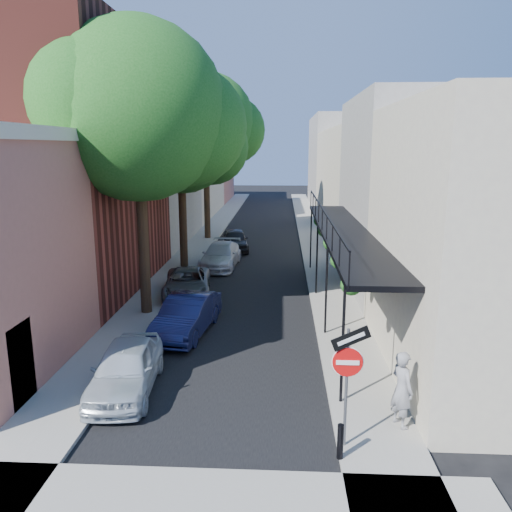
# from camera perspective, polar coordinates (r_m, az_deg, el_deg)

# --- Properties ---
(ground) EXTENTS (160.00, 160.00, 0.00)m
(ground) POSITION_cam_1_polar(r_m,az_deg,el_deg) (11.51, -6.57, -23.42)
(ground) COLOR black
(ground) RESTS_ON ground
(road_surface) EXTENTS (6.00, 64.00, 0.01)m
(road_surface) POSITION_cam_1_polar(r_m,az_deg,el_deg) (39.80, 0.52, 2.67)
(road_surface) COLOR black
(road_surface) RESTS_ON ground
(sidewalk_left) EXTENTS (2.00, 64.00, 0.12)m
(sidewalk_left) POSITION_cam_1_polar(r_m,az_deg,el_deg) (40.16, -5.19, 2.79)
(sidewalk_left) COLOR gray
(sidewalk_left) RESTS_ON ground
(sidewalk_right) EXTENTS (2.00, 64.00, 0.12)m
(sidewalk_right) POSITION_cam_1_polar(r_m,az_deg,el_deg) (39.82, 6.29, 2.68)
(sidewalk_right) COLOR gray
(sidewalk_right) RESTS_ON ground
(sidewalk_cross) EXTENTS (12.00, 2.00, 0.12)m
(sidewalk_cross) POSITION_cam_1_polar(r_m,az_deg,el_deg) (10.69, -7.55, -26.26)
(sidewalk_cross) COLOR gray
(sidewalk_cross) RESTS_ON ground
(buildings_left) EXTENTS (10.10, 59.10, 12.00)m
(buildings_left) POSITION_cam_1_polar(r_m,az_deg,el_deg) (39.56, -13.32, 9.48)
(buildings_left) COLOR #B06A5A
(buildings_left) RESTS_ON ground
(buildings_right) EXTENTS (9.80, 55.00, 10.00)m
(buildings_right) POSITION_cam_1_polar(r_m,az_deg,el_deg) (39.43, 13.83, 8.70)
(buildings_right) COLOR #B3A894
(buildings_right) RESTS_ON ground
(sign_post) EXTENTS (0.89, 0.17, 2.99)m
(sign_post) POSITION_cam_1_polar(r_m,az_deg,el_deg) (11.29, 10.44, -12.35)
(sign_post) COLOR #595B60
(sign_post) RESTS_ON ground
(bollard) EXTENTS (0.14, 0.14, 0.80)m
(bollard) POSITION_cam_1_polar(r_m,az_deg,el_deg) (11.58, 9.61, -20.17)
(bollard) COLOR black
(bollard) RESTS_ON sidewalk_right
(oak_near) EXTENTS (7.48, 6.80, 11.42)m
(oak_near) POSITION_cam_1_polar(r_m,az_deg,el_deg) (20.13, -11.99, 15.43)
(oak_near) COLOR black
(oak_near) RESTS_ON ground
(oak_mid) EXTENTS (6.60, 6.00, 10.20)m
(oak_mid) POSITION_cam_1_polar(r_m,az_deg,el_deg) (27.90, -7.75, 12.97)
(oak_mid) COLOR black
(oak_mid) RESTS_ON ground
(oak_far) EXTENTS (7.70, 7.00, 11.90)m
(oak_far) POSITION_cam_1_polar(r_m,az_deg,el_deg) (36.84, -5.04, 14.73)
(oak_far) COLOR black
(oak_far) RESTS_ON ground
(parked_car_a) EXTENTS (1.94, 4.18, 1.39)m
(parked_car_a) POSITION_cam_1_polar(r_m,az_deg,el_deg) (14.67, -14.64, -12.30)
(parked_car_a) COLOR silver
(parked_car_a) RESTS_ON ground
(parked_car_b) EXTENTS (2.07, 4.45, 1.41)m
(parked_car_b) POSITION_cam_1_polar(r_m,az_deg,el_deg) (18.48, -7.91, -6.72)
(parked_car_b) COLOR #141941
(parked_car_b) RESTS_ON ground
(parked_car_c) EXTENTS (2.61, 4.66, 1.23)m
(parked_car_c) POSITION_cam_1_polar(r_m,az_deg,el_deg) (23.03, -7.86, -3.10)
(parked_car_c) COLOR #575A5E
(parked_car_c) RESTS_ON ground
(parked_car_d) EXTENTS (2.18, 4.80, 1.36)m
(parked_car_d) POSITION_cam_1_polar(r_m,az_deg,el_deg) (28.35, -4.06, 0.06)
(parked_car_d) COLOR silver
(parked_car_d) RESTS_ON ground
(parked_car_e) EXTENTS (2.22, 4.32, 1.41)m
(parked_car_e) POSITION_cam_1_polar(r_m,az_deg,el_deg) (32.90, -2.44, 1.84)
(parked_car_e) COLOR black
(parked_car_e) RESTS_ON ground
(pedestrian) EXTENTS (0.70, 0.82, 1.90)m
(pedestrian) POSITION_cam_1_polar(r_m,az_deg,el_deg) (12.79, 16.34, -14.38)
(pedestrian) COLOR gray
(pedestrian) RESTS_ON sidewalk_right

